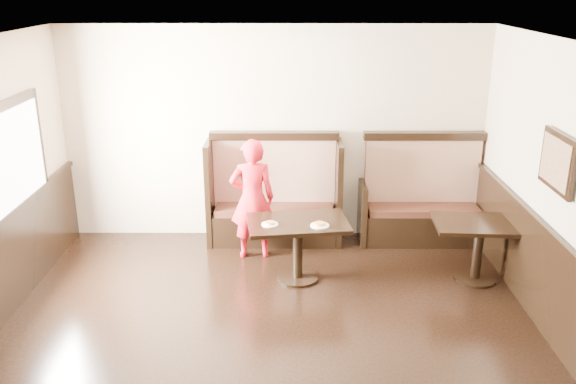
{
  "coord_description": "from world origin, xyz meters",
  "views": [
    {
      "loc": [
        0.2,
        -4.27,
        3.31
      ],
      "look_at": [
        0.18,
        2.35,
        1.0
      ],
      "focal_mm": 38.0,
      "sensor_mm": 36.0,
      "label": 1
    }
  ],
  "objects_px": {
    "booth_neighbor": "(421,206)",
    "table_neighbor": "(479,237)",
    "booth_main": "(274,202)",
    "child": "(252,199)",
    "table_main": "(298,235)"
  },
  "relations": [
    {
      "from": "booth_neighbor",
      "to": "table_neighbor",
      "type": "height_order",
      "value": "booth_neighbor"
    },
    {
      "from": "booth_main",
      "to": "child",
      "type": "bearing_deg",
      "value": -116.16
    },
    {
      "from": "booth_neighbor",
      "to": "table_neighbor",
      "type": "bearing_deg",
      "value": -70.48
    },
    {
      "from": "child",
      "to": "booth_neighbor",
      "type": "bearing_deg",
      "value": -173.9
    },
    {
      "from": "table_main",
      "to": "table_neighbor",
      "type": "distance_m",
      "value": 2.07
    },
    {
      "from": "table_main",
      "to": "child",
      "type": "distance_m",
      "value": 0.87
    },
    {
      "from": "booth_neighbor",
      "to": "table_neighbor",
      "type": "distance_m",
      "value": 1.24
    },
    {
      "from": "table_neighbor",
      "to": "child",
      "type": "relative_size",
      "value": 0.71
    },
    {
      "from": "booth_main",
      "to": "child",
      "type": "distance_m",
      "value": 0.63
    },
    {
      "from": "booth_main",
      "to": "table_main",
      "type": "xyz_separation_m",
      "value": [
        0.29,
        -1.16,
        0.02
      ]
    },
    {
      "from": "table_neighbor",
      "to": "child",
      "type": "distance_m",
      "value": 2.71
    },
    {
      "from": "booth_main",
      "to": "child",
      "type": "xyz_separation_m",
      "value": [
        -0.26,
        -0.52,
        0.23
      ]
    },
    {
      "from": "table_main",
      "to": "table_neighbor",
      "type": "xyz_separation_m",
      "value": [
        2.07,
        -0.02,
        -0.01
      ]
    },
    {
      "from": "booth_main",
      "to": "table_neighbor",
      "type": "xyz_separation_m",
      "value": [
        2.37,
        -1.17,
        0.01
      ]
    },
    {
      "from": "table_main",
      "to": "booth_neighbor",
      "type": "bearing_deg",
      "value": 27.45
    }
  ]
}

